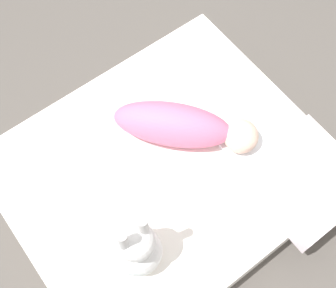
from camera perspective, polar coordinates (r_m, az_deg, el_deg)
name	(u,v)px	position (r m, az deg, el deg)	size (l,w,h in m)	color
ground_plane	(164,181)	(1.91, -0.48, -4.47)	(12.00, 12.00, 0.00)	#514C47
bed_mattress	(164,173)	(1.83, -0.49, -3.57)	(1.16, 0.97, 0.16)	white
burp_cloth	(254,145)	(1.82, 10.46, -0.13)	(0.22, 0.16, 0.02)	white
swaddled_baby	(183,126)	(1.74, 1.78, 2.18)	(0.45, 0.47, 0.17)	pink
pillow	(306,181)	(1.77, 16.42, -4.33)	(0.36, 0.36, 0.08)	white
bunny_plush	(137,247)	(1.53, -3.83, -12.47)	(0.17, 0.17, 0.35)	white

